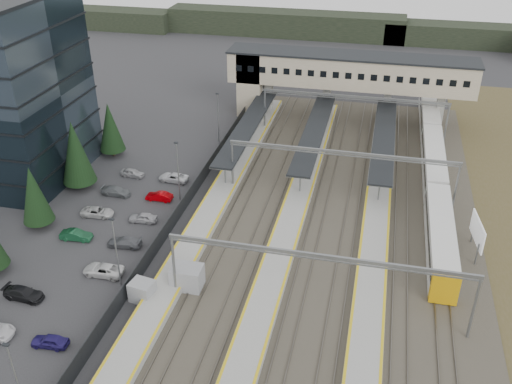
% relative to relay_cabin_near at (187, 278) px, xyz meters
% --- Properties ---
extents(ground, '(220.00, 220.00, 0.00)m').
position_rel_relay_cabin_near_xyz_m(ground, '(1.15, 6.91, -1.30)').
color(ground, '#2B2B2D').
rests_on(ground, ground).
extents(conifer_row, '(4.42, 49.82, 9.50)m').
position_rel_relay_cabin_near_xyz_m(conifer_row, '(-20.85, 3.04, 3.54)').
color(conifer_row, black).
rests_on(conifer_row, ground).
extents(car_park, '(10.63, 44.78, 1.27)m').
position_rel_relay_cabin_near_xyz_m(car_park, '(-12.39, 0.46, -0.71)').
color(car_park, '#AAAAAF').
rests_on(car_park, ground).
extents(lampposts, '(0.50, 53.25, 8.07)m').
position_rel_relay_cabin_near_xyz_m(lampposts, '(-6.85, 8.16, 3.04)').
color(lampposts, slate).
rests_on(lampposts, ground).
extents(fence, '(0.08, 90.00, 2.00)m').
position_rel_relay_cabin_near_xyz_m(fence, '(-5.35, 11.91, -0.30)').
color(fence, '#26282B').
rests_on(fence, ground).
extents(relay_cabin_near, '(3.15, 2.33, 2.60)m').
position_rel_relay_cabin_near_xyz_m(relay_cabin_near, '(0.00, 0.00, 0.00)').
color(relay_cabin_near, gray).
rests_on(relay_cabin_near, ground).
extents(relay_cabin_far, '(2.57, 2.26, 2.09)m').
position_rel_relay_cabin_near_xyz_m(relay_cabin_far, '(-3.74, -2.67, -0.26)').
color(relay_cabin_far, gray).
rests_on(relay_cabin_far, ground).
extents(rail_corridor, '(34.00, 90.00, 0.92)m').
position_rel_relay_cabin_near_xyz_m(rail_corridor, '(10.49, 11.91, -1.01)').
color(rail_corridor, '#332F27').
rests_on(rail_corridor, ground).
extents(canopies, '(23.10, 30.00, 3.28)m').
position_rel_relay_cabin_near_xyz_m(canopies, '(8.15, 33.91, 2.62)').
color(canopies, black).
rests_on(canopies, ground).
extents(footbridge, '(40.40, 6.40, 11.20)m').
position_rel_relay_cabin_near_xyz_m(footbridge, '(8.86, 48.90, 6.63)').
color(footbridge, tan).
rests_on(footbridge, ground).
extents(gantries, '(28.40, 62.28, 7.17)m').
position_rel_relay_cabin_near_xyz_m(gantries, '(13.15, 9.91, 4.70)').
color(gantries, slate).
rests_on(gantries, ground).
extents(train, '(2.71, 56.62, 3.41)m').
position_rel_relay_cabin_near_xyz_m(train, '(25.15, 31.02, 0.64)').
color(train, silver).
rests_on(train, ground).
extents(billboard, '(0.80, 5.28, 4.38)m').
position_rel_relay_cabin_near_xyz_m(billboard, '(28.93, 12.70, 1.60)').
color(billboard, slate).
rests_on(billboard, ground).
extents(treeline_far, '(170.00, 19.00, 7.00)m').
position_rel_relay_cabin_near_xyz_m(treeline_far, '(24.96, 99.18, 1.65)').
color(treeline_far, black).
rests_on(treeline_far, ground).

